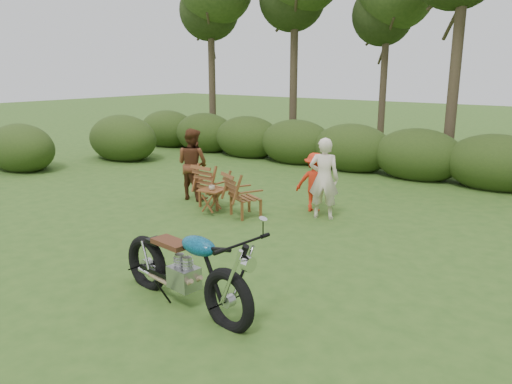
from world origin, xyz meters
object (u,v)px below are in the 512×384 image
Objects in this scene: motorcycle at (185,304)px; adult_a at (323,218)px; lawn_chair_left at (216,207)px; cup at (212,188)px; lawn_chair_right at (246,216)px; side_table at (212,202)px; adult_b at (194,199)px; child at (314,211)px.

adult_a reaches higher than motorcycle.
cup is at bearing 127.97° from lawn_chair_left.
lawn_chair_right is 0.79m from side_table.
side_table is at bearing 47.50° from lawn_chair_right.
motorcycle reaches higher than lawn_chair_left.
motorcycle is 4.04m from lawn_chair_right.
motorcycle is 4.49m from adult_a.
cup reaches higher than lawn_chair_left.
adult_b is (-1.23, 0.70, -0.58)m from cup.
motorcycle is at bearing 75.32° from adult_a.
side_table is 2.21m from child.
side_table is 4.07× the size of cup.
adult_b is at bearing 139.26° from motorcycle.
lawn_chair_left is at bearing 122.76° from side_table.
side_table is 0.42× the size of child.
lawn_chair_right is 0.56× the size of adult_a.
adult_b is (-1.87, 0.39, 0.00)m from lawn_chair_right.
side_table is 1.39m from adult_b.
cup reaches higher than side_table.
motorcycle is at bearing -53.17° from cup.
adult_b is at bearing -1.41° from child.
adult_b is at bearing -12.55° from adult_a.
side_table is at bearing 25.11° from child.
side_table is at bearing 8.66° from adult_a.
side_table reaches higher than lawn_chair_left.
adult_b reaches higher than lawn_chair_left.
side_table is (-0.69, -0.29, 0.26)m from lawn_chair_right.
lawn_chair_left is 0.77× the size of child.
motorcycle is at bearing 82.98° from child.
adult_a is (1.98, 1.17, -0.58)m from cup.
adult_a is at bearing -160.26° from lawn_chair_left.
child is at bearing 42.67° from side_table.
adult_a is 3.24m from adult_b.
adult_b is 1.31× the size of child.
motorcycle is 4.70m from lawn_chair_left.
lawn_chair_right is at bearing 34.63° from child.
adult_a reaches higher than side_table.
lawn_chair_right is 7.23× the size of cup.
cup is at bearing 147.36° from adult_b.
side_table is 0.32m from cup.
lawn_chair_left is 2.42m from adult_a.
adult_b is (-0.89, 0.22, 0.00)m from lawn_chair_left.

